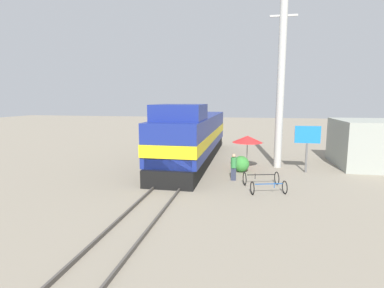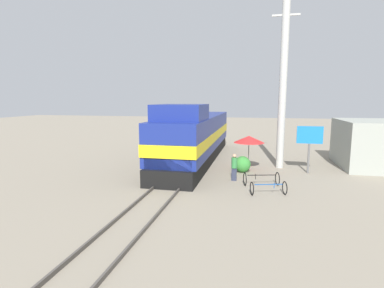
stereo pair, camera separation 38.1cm
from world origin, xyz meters
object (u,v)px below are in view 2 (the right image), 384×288
Objects in this scene: locomotive at (195,137)px; bicycle_spare at (268,188)px; billboard_sign at (310,139)px; person_bystander at (234,166)px; bicycle at (261,179)px; utility_pole at (283,83)px; vendor_umbrella at (249,139)px.

locomotive reaches higher than bicycle_spare.
billboard_sign is at bearing -42.60° from bicycle_spare.
person_bystander reaches higher than bicycle_spare.
billboard_sign reaches higher than bicycle.
utility_pole reaches higher than billboard_sign.
locomotive is 8.24m from billboard_sign.
utility_pole is at bearing 150.09° from bicycle.
bicycle_spare is (0.34, -1.64, -0.03)m from bicycle.
bicycle is at bearing -23.70° from person_bystander.
billboard_sign is 6.13m from bicycle_spare.
locomotive reaches higher than vendor_umbrella.
locomotive is 7.45m from utility_pole.
utility_pole is 4.50m from vendor_umbrella.
locomotive is at bearing 172.69° from utility_pole.
utility_pole is 7.09m from person_bystander.
billboard_sign is 5.01m from bicycle.
bicycle reaches higher than bicycle_spare.
bicycle is at bearing -130.44° from billboard_sign.
bicycle_spare is at bearing -117.35° from billboard_sign.
utility_pole is 4.93× the size of vendor_umbrella.
billboard_sign reaches higher than bicycle_spare.
person_bystander is at bearing -105.00° from vendor_umbrella.
billboard_sign is at bearing 31.96° from person_bystander.
vendor_umbrella is at bearing 178.58° from bicycle.
vendor_umbrella is at bearing -147.73° from utility_pole.
locomotive is at bearing -153.23° from bicycle.
vendor_umbrella is 1.28× the size of bicycle_spare.
bicycle_spare is (-2.68, -5.17, -1.91)m from billboard_sign.
locomotive is 10.05× the size of person_bystander.
vendor_umbrella is 5.52m from bicycle_spare.
locomotive is 7.63m from bicycle.
utility_pole is at bearing -7.31° from locomotive.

